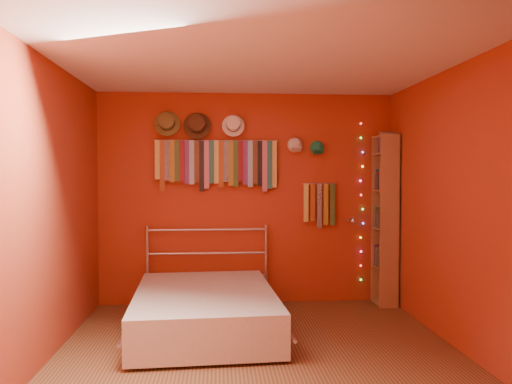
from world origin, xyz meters
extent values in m
plane|color=#502D1B|center=(0.00, 0.00, 0.00)|extent=(3.50, 3.50, 0.00)
cube|color=maroon|center=(0.00, 1.75, 1.25)|extent=(3.50, 0.02, 2.50)
cube|color=maroon|center=(1.75, 0.00, 1.25)|extent=(0.02, 3.50, 2.50)
cube|color=maroon|center=(-1.75, 0.00, 1.25)|extent=(0.02, 3.50, 2.50)
cube|color=white|center=(0.00, 0.00, 2.50)|extent=(3.50, 3.50, 0.02)
cylinder|color=#B8B9BE|center=(-0.37, 1.70, 1.94)|extent=(1.45, 0.01, 0.01)
cube|color=#C8BA50|center=(-1.05, 1.69, 1.71)|extent=(0.06, 0.01, 0.46)
cube|color=maroon|center=(-0.99, 1.68, 1.64)|extent=(0.06, 0.01, 0.59)
cube|color=#141557|center=(-0.94, 1.68, 1.70)|extent=(0.06, 0.01, 0.47)
cube|color=olive|center=(-0.88, 1.69, 1.69)|extent=(0.06, 0.01, 0.49)
cube|color=#26481D|center=(-0.82, 1.68, 1.70)|extent=(0.06, 0.01, 0.48)
cube|color=maroon|center=(-0.77, 1.68, 1.69)|extent=(0.06, 0.01, 0.49)
cube|color=#4E1A68|center=(-0.71, 1.69, 1.68)|extent=(0.06, 0.01, 0.51)
cube|color=#73A9CD|center=(-0.65, 1.68, 1.68)|extent=(0.06, 0.01, 0.51)
cube|color=#4D2619|center=(-0.59, 1.68, 1.69)|extent=(0.06, 0.01, 0.49)
cube|color=black|center=(-0.54, 1.69, 1.64)|extent=(0.06, 0.01, 0.59)
cube|color=#BB5D7B|center=(-0.48, 1.68, 1.66)|extent=(0.06, 0.01, 0.56)
cube|color=#1A5C58|center=(-0.42, 1.68, 1.69)|extent=(0.06, 0.01, 0.50)
cube|color=#CEBA52|center=(-0.37, 1.69, 1.68)|extent=(0.06, 0.01, 0.50)
cube|color=maroon|center=(-0.31, 1.68, 1.66)|extent=(0.06, 0.01, 0.55)
cube|color=navy|center=(-0.25, 1.68, 1.69)|extent=(0.06, 0.01, 0.48)
cube|color=olive|center=(-0.20, 1.69, 1.67)|extent=(0.06, 0.01, 0.53)
cube|color=#24481C|center=(-0.14, 1.68, 1.66)|extent=(0.06, 0.01, 0.54)
cube|color=maroon|center=(-0.08, 1.68, 1.69)|extent=(0.06, 0.01, 0.49)
cube|color=#541A6A|center=(-0.02, 1.69, 1.68)|extent=(0.06, 0.01, 0.52)
cube|color=#78A8D6|center=(0.03, 1.68, 1.66)|extent=(0.06, 0.01, 0.55)
cube|color=#452717|center=(0.09, 1.68, 1.68)|extent=(0.06, 0.01, 0.51)
cube|color=black|center=(0.15, 1.69, 1.67)|extent=(0.06, 0.01, 0.54)
cube|color=#A35171|center=(0.20, 1.68, 1.64)|extent=(0.06, 0.01, 0.60)
cube|color=#195859|center=(0.26, 1.68, 1.65)|extent=(0.06, 0.01, 0.56)
cube|color=tan|center=(0.32, 1.69, 1.66)|extent=(0.06, 0.01, 0.55)
cylinder|color=#B8B9BE|center=(0.86, 1.70, 1.43)|extent=(0.40, 0.01, 0.01)
cube|color=#BEC54E|center=(0.70, 1.69, 1.20)|extent=(0.06, 0.01, 0.46)
cube|color=brown|center=(0.78, 1.68, 1.20)|extent=(0.06, 0.01, 0.45)
cube|color=#161252|center=(0.86, 1.68, 1.16)|extent=(0.06, 0.01, 0.53)
cube|color=olive|center=(0.94, 1.69, 1.18)|extent=(0.06, 0.01, 0.49)
cube|color=#2A4C1E|center=(1.02, 1.68, 1.18)|extent=(0.06, 0.01, 0.50)
cylinder|color=brown|center=(-0.93, 1.69, 2.13)|extent=(0.30, 0.07, 0.30)
cylinder|color=brown|center=(-0.93, 1.64, 2.14)|extent=(0.18, 0.15, 0.20)
cylinder|color=#332314|center=(-0.93, 1.66, 2.13)|extent=(0.18, 0.06, 0.18)
cylinder|color=#442A18|center=(-0.59, 1.69, 2.11)|extent=(0.32, 0.08, 0.32)
cylinder|color=#442A18|center=(-0.59, 1.63, 2.12)|extent=(0.19, 0.16, 0.21)
cylinder|color=black|center=(-0.59, 1.66, 2.11)|extent=(0.19, 0.06, 0.20)
cylinder|color=white|center=(-0.17, 1.69, 2.11)|extent=(0.26, 0.07, 0.26)
cylinder|color=white|center=(-0.17, 1.64, 2.12)|extent=(0.15, 0.13, 0.17)
cylinder|color=black|center=(-0.17, 1.67, 2.12)|extent=(0.16, 0.05, 0.16)
ellipsoid|color=silver|center=(0.56, 1.70, 1.89)|extent=(0.18, 0.13, 0.18)
cube|color=silver|center=(0.56, 1.59, 1.83)|extent=(0.13, 0.09, 0.05)
ellipsoid|color=#1C7E54|center=(0.83, 1.70, 1.86)|extent=(0.17, 0.13, 0.17)
cube|color=#1C7E54|center=(0.83, 1.60, 1.81)|extent=(0.12, 0.09, 0.05)
sphere|color=#FF3333|center=(1.37, 1.71, 2.15)|extent=(0.02, 0.02, 0.02)
sphere|color=#33FF4C|center=(1.37, 1.71, 1.98)|extent=(0.02, 0.02, 0.02)
sphere|color=#4C66FF|center=(1.39, 1.71, 1.81)|extent=(0.02, 0.02, 0.02)
sphere|color=yellow|center=(1.39, 1.71, 1.63)|extent=(0.02, 0.02, 0.02)
sphere|color=#FF4CCC|center=(1.37, 1.71, 1.46)|extent=(0.02, 0.02, 0.02)
sphere|color=#FF3333|center=(1.38, 1.71, 1.29)|extent=(0.02, 0.02, 0.02)
sphere|color=#33FF4C|center=(1.40, 1.71, 1.12)|extent=(0.02, 0.02, 0.02)
sphere|color=#4C66FF|center=(1.40, 1.71, 0.95)|extent=(0.02, 0.02, 0.02)
sphere|color=yellow|center=(1.37, 1.71, 0.78)|extent=(0.02, 0.02, 0.02)
sphere|color=#FF4CCC|center=(1.38, 1.71, 0.60)|extent=(0.02, 0.02, 0.02)
sphere|color=#FF3333|center=(1.38, 1.71, 0.43)|extent=(0.02, 0.02, 0.02)
sphere|color=#33FF4C|center=(1.38, 1.71, 0.26)|extent=(0.02, 0.02, 0.02)
cylinder|color=#B8B9BE|center=(1.22, 1.73, 0.98)|extent=(0.03, 0.03, 0.03)
cylinder|color=#B8B9BE|center=(1.22, 1.61, 1.01)|extent=(0.01, 0.25, 0.08)
sphere|color=white|center=(1.22, 1.49, 1.00)|extent=(0.07, 0.07, 0.07)
cube|color=#916641|center=(1.62, 1.37, 1.00)|extent=(0.24, 0.02, 2.00)
cube|color=#916641|center=(1.62, 1.69, 1.00)|extent=(0.24, 0.02, 2.00)
cube|color=#916641|center=(1.74, 1.53, 1.00)|extent=(0.02, 0.34, 2.00)
cube|color=#916641|center=(1.62, 1.53, 0.02)|extent=(0.24, 0.32, 0.02)
cube|color=#916641|center=(1.62, 1.53, 0.45)|extent=(0.24, 0.32, 0.02)
cube|color=#916641|center=(1.62, 1.53, 0.90)|extent=(0.24, 0.32, 0.02)
cube|color=#916641|center=(1.62, 1.53, 1.35)|extent=(0.24, 0.32, 0.02)
cube|color=#916641|center=(1.62, 1.53, 1.78)|extent=(0.24, 0.32, 0.02)
cube|color=#916641|center=(1.62, 1.53, 1.98)|extent=(0.24, 0.32, 0.02)
cylinder|color=#B8B9BE|center=(-1.17, 1.65, 0.47)|extent=(0.04, 0.04, 0.94)
cylinder|color=#B8B9BE|center=(0.22, 1.65, 0.47)|extent=(0.04, 0.04, 0.94)
cylinder|color=#B8B9BE|center=(-0.48, 1.65, 0.35)|extent=(1.39, 0.02, 0.02)
cylinder|color=#B8B9BE|center=(-0.48, 1.65, 0.61)|extent=(1.39, 0.02, 0.02)
cylinder|color=#B8B9BE|center=(-0.48, 1.65, 0.89)|extent=(1.39, 0.02, 0.02)
cube|color=#B6B0A3|center=(-0.48, 0.66, 0.22)|extent=(1.43, 1.95, 0.38)
cylinder|color=#B8B9BE|center=(-1.17, 0.66, 0.20)|extent=(0.13, 1.88, 0.03)
cylinder|color=#B8B9BE|center=(0.22, 0.66, 0.20)|extent=(0.13, 1.88, 0.03)
camera|label=1|loc=(-0.34, -4.19, 1.54)|focal=35.00mm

